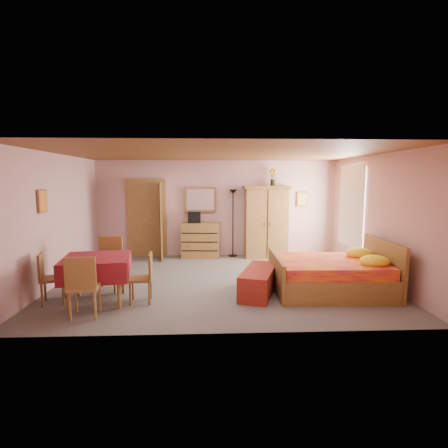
{
  "coord_description": "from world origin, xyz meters",
  "views": [
    {
      "loc": [
        -0.22,
        -7.03,
        2.08
      ],
      "look_at": [
        0.1,
        0.3,
        1.15
      ],
      "focal_mm": 28.0,
      "sensor_mm": 36.0,
      "label": 1
    }
  ],
  "objects_px": {
    "wall_mirror": "(200,200)",
    "chair_east": "(141,278)",
    "chest_of_drawers": "(200,240)",
    "sunflower_vase": "(273,177)",
    "bench": "(259,281)",
    "bed": "(330,266)",
    "chair_north": "(108,264)",
    "wardrobe": "(266,222)",
    "floor_lamp": "(233,223)",
    "chair_south": "(84,286)",
    "dining_table": "(97,280)",
    "chair_west": "(53,278)",
    "stereo": "(194,217)"
  },
  "relations": [
    {
      "from": "wall_mirror",
      "to": "chair_east",
      "type": "height_order",
      "value": "wall_mirror"
    },
    {
      "from": "chest_of_drawers",
      "to": "sunflower_vase",
      "type": "bearing_deg",
      "value": 5.08
    },
    {
      "from": "chest_of_drawers",
      "to": "bench",
      "type": "xyz_separation_m",
      "value": [
        1.14,
        -3.06,
        -0.24
      ]
    },
    {
      "from": "bed",
      "to": "chair_north",
      "type": "xyz_separation_m",
      "value": [
        -4.16,
        0.24,
        0.02
      ]
    },
    {
      "from": "wall_mirror",
      "to": "wardrobe",
      "type": "xyz_separation_m",
      "value": [
        1.76,
        -0.23,
        -0.59
      ]
    },
    {
      "from": "wall_mirror",
      "to": "chair_east",
      "type": "distance_m",
      "value": 3.93
    },
    {
      "from": "floor_lamp",
      "to": "bed",
      "type": "xyz_separation_m",
      "value": [
        1.6,
        -3.11,
        -0.42
      ]
    },
    {
      "from": "wall_mirror",
      "to": "wardrobe",
      "type": "bearing_deg",
      "value": -9.13
    },
    {
      "from": "chest_of_drawers",
      "to": "chair_south",
      "type": "bearing_deg",
      "value": -109.2
    },
    {
      "from": "chest_of_drawers",
      "to": "dining_table",
      "type": "bearing_deg",
      "value": -112.95
    },
    {
      "from": "chair_north",
      "to": "chair_west",
      "type": "xyz_separation_m",
      "value": [
        -0.73,
        -0.65,
        -0.07
      ]
    },
    {
      "from": "chest_of_drawers",
      "to": "stereo",
      "type": "distance_m",
      "value": 0.64
    },
    {
      "from": "dining_table",
      "to": "chair_north",
      "type": "distance_m",
      "value": 0.65
    },
    {
      "from": "sunflower_vase",
      "to": "chair_west",
      "type": "bearing_deg",
      "value": -141.48
    },
    {
      "from": "wall_mirror",
      "to": "dining_table",
      "type": "height_order",
      "value": "wall_mirror"
    },
    {
      "from": "bed",
      "to": "wall_mirror",
      "type": "bearing_deg",
      "value": 129.49
    },
    {
      "from": "wardrobe",
      "to": "dining_table",
      "type": "height_order",
      "value": "wardrobe"
    },
    {
      "from": "chest_of_drawers",
      "to": "wall_mirror",
      "type": "xyz_separation_m",
      "value": [
        0.0,
        0.21,
        1.08
      ]
    },
    {
      "from": "chair_west",
      "to": "chair_north",
      "type": "bearing_deg",
      "value": 115.97
    },
    {
      "from": "chair_east",
      "to": "sunflower_vase",
      "type": "bearing_deg",
      "value": -43.68
    },
    {
      "from": "chest_of_drawers",
      "to": "stereo",
      "type": "bearing_deg",
      "value": 178.09
    },
    {
      "from": "wall_mirror",
      "to": "floor_lamp",
      "type": "xyz_separation_m",
      "value": [
        0.88,
        -0.09,
        -0.64
      ]
    },
    {
      "from": "chair_south",
      "to": "chair_east",
      "type": "distance_m",
      "value": 0.94
    },
    {
      "from": "stereo",
      "to": "chair_west",
      "type": "distance_m",
      "value": 4.15
    },
    {
      "from": "wall_mirror",
      "to": "bed",
      "type": "bearing_deg",
      "value": -53.83
    },
    {
      "from": "stereo",
      "to": "chair_west",
      "type": "relative_size",
      "value": 0.38
    },
    {
      "from": "wardrobe",
      "to": "bed",
      "type": "xyz_separation_m",
      "value": [
        0.72,
        -2.97,
        -0.47
      ]
    },
    {
      "from": "bench",
      "to": "chair_north",
      "type": "relative_size",
      "value": 1.36
    },
    {
      "from": "wardrobe",
      "to": "bench",
      "type": "bearing_deg",
      "value": -101.8
    },
    {
      "from": "chair_west",
      "to": "wardrobe",
      "type": "bearing_deg",
      "value": 113.04
    },
    {
      "from": "wall_mirror",
      "to": "stereo",
      "type": "height_order",
      "value": "wall_mirror"
    },
    {
      "from": "dining_table",
      "to": "wardrobe",
      "type": "bearing_deg",
      "value": 44.47
    },
    {
      "from": "wardrobe",
      "to": "bed",
      "type": "height_order",
      "value": "wardrobe"
    },
    {
      "from": "chest_of_drawers",
      "to": "wall_mirror",
      "type": "distance_m",
      "value": 1.1
    },
    {
      "from": "floor_lamp",
      "to": "bed",
      "type": "bearing_deg",
      "value": -62.76
    },
    {
      "from": "floor_lamp",
      "to": "wardrobe",
      "type": "height_order",
      "value": "wardrobe"
    },
    {
      "from": "sunflower_vase",
      "to": "bed",
      "type": "relative_size",
      "value": 0.22
    },
    {
      "from": "stereo",
      "to": "sunflower_vase",
      "type": "bearing_deg",
      "value": 1.22
    },
    {
      "from": "bed",
      "to": "bench",
      "type": "distance_m",
      "value": 1.37
    },
    {
      "from": "wall_mirror",
      "to": "stereo",
      "type": "relative_size",
      "value": 2.58
    },
    {
      "from": "stereo",
      "to": "sunflower_vase",
      "type": "height_order",
      "value": "sunflower_vase"
    },
    {
      "from": "wall_mirror",
      "to": "chest_of_drawers",
      "type": "bearing_deg",
      "value": -91.62
    },
    {
      "from": "floor_lamp",
      "to": "bench",
      "type": "relative_size",
      "value": 1.33
    },
    {
      "from": "chair_south",
      "to": "sunflower_vase",
      "type": "bearing_deg",
      "value": 42.2
    },
    {
      "from": "chest_of_drawers",
      "to": "bed",
      "type": "bearing_deg",
      "value": -46.98
    },
    {
      "from": "floor_lamp",
      "to": "chair_south",
      "type": "distance_m",
      "value": 4.89
    },
    {
      "from": "chest_of_drawers",
      "to": "floor_lamp",
      "type": "height_order",
      "value": "floor_lamp"
    },
    {
      "from": "sunflower_vase",
      "to": "chair_north",
      "type": "relative_size",
      "value": 0.46
    },
    {
      "from": "wall_mirror",
      "to": "dining_table",
      "type": "relative_size",
      "value": 0.8
    },
    {
      "from": "chair_north",
      "to": "stereo",
      "type": "bearing_deg",
      "value": -115.29
    }
  ]
}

